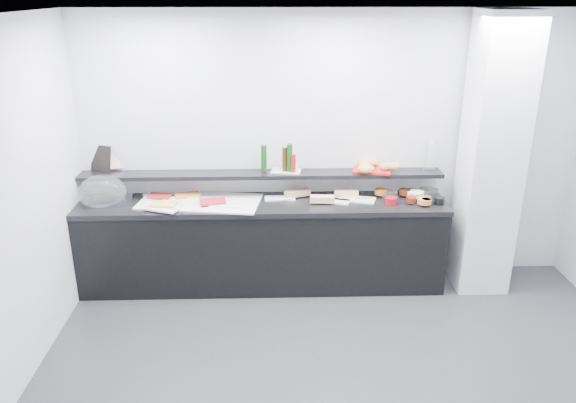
{
  "coord_description": "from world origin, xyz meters",
  "views": [
    {
      "loc": [
        -0.59,
        -3.44,
        2.86
      ],
      "look_at": [
        -0.45,
        1.45,
        1.0
      ],
      "focal_mm": 35.0,
      "sensor_mm": 36.0,
      "label": 1
    }
  ],
  "objects_px": {
    "sandwich_plate_mid": "(332,201)",
    "framed_print": "(101,158)",
    "bread_tray": "(372,170)",
    "carafe": "(430,156)",
    "condiment_tray": "(286,171)",
    "cloche_base": "(112,201)"
  },
  "relations": [
    {
      "from": "framed_print",
      "to": "bread_tray",
      "type": "height_order",
      "value": "framed_print"
    },
    {
      "from": "cloche_base",
      "to": "carafe",
      "type": "xyz_separation_m",
      "value": [
        3.15,
        0.18,
        0.38
      ]
    },
    {
      "from": "framed_print",
      "to": "condiment_tray",
      "type": "relative_size",
      "value": 0.89
    },
    {
      "from": "bread_tray",
      "to": "carafe",
      "type": "distance_m",
      "value": 0.6
    },
    {
      "from": "sandwich_plate_mid",
      "to": "framed_print",
      "type": "distance_m",
      "value": 2.34
    },
    {
      "from": "condiment_tray",
      "to": "carafe",
      "type": "relative_size",
      "value": 0.97
    },
    {
      "from": "cloche_base",
      "to": "carafe",
      "type": "distance_m",
      "value": 3.18
    },
    {
      "from": "sandwich_plate_mid",
      "to": "carafe",
      "type": "distance_m",
      "value": 1.08
    },
    {
      "from": "bread_tray",
      "to": "framed_print",
      "type": "bearing_deg",
      "value": -168.74
    },
    {
      "from": "sandwich_plate_mid",
      "to": "condiment_tray",
      "type": "distance_m",
      "value": 0.55
    },
    {
      "from": "framed_print",
      "to": "carafe",
      "type": "height_order",
      "value": "carafe"
    },
    {
      "from": "cloche_base",
      "to": "condiment_tray",
      "type": "relative_size",
      "value": 1.33
    },
    {
      "from": "condiment_tray",
      "to": "carafe",
      "type": "height_order",
      "value": "carafe"
    },
    {
      "from": "sandwich_plate_mid",
      "to": "carafe",
      "type": "bearing_deg",
      "value": 28.71
    },
    {
      "from": "cloche_base",
      "to": "condiment_tray",
      "type": "xyz_separation_m",
      "value": [
        1.71,
        0.16,
        0.24
      ]
    },
    {
      "from": "carafe",
      "to": "bread_tray",
      "type": "bearing_deg",
      "value": -178.34
    },
    {
      "from": "sandwich_plate_mid",
      "to": "framed_print",
      "type": "bearing_deg",
      "value": -170.02
    },
    {
      "from": "sandwich_plate_mid",
      "to": "framed_print",
      "type": "xyz_separation_m",
      "value": [
        -2.29,
        0.27,
        0.37
      ]
    },
    {
      "from": "carafe",
      "to": "sandwich_plate_mid",
      "type": "bearing_deg",
      "value": -168.1
    },
    {
      "from": "condiment_tray",
      "to": "carafe",
      "type": "xyz_separation_m",
      "value": [
        1.44,
        0.01,
        0.14
      ]
    },
    {
      "from": "framed_print",
      "to": "carafe",
      "type": "relative_size",
      "value": 0.87
    },
    {
      "from": "framed_print",
      "to": "condiment_tray",
      "type": "xyz_separation_m",
      "value": [
        1.84,
        -0.08,
        -0.12
      ]
    }
  ]
}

